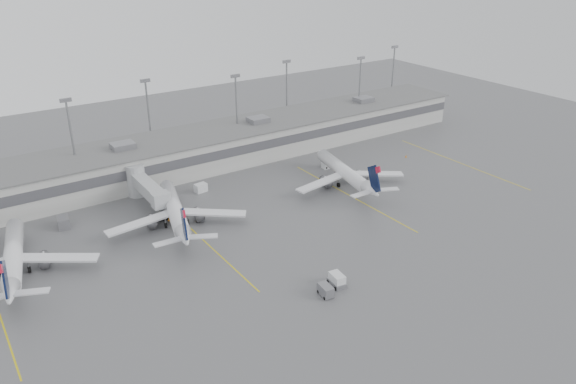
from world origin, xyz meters
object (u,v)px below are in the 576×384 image
jet_far_left (13,258)px  jet_mid_left (175,211)px  baggage_tug (337,281)px  jet_mid_right (346,173)px

jet_far_left → jet_mid_left: size_ratio=1.01×
jet_mid_left → baggage_tug: size_ratio=8.66×
jet_mid_right → baggage_tug: size_ratio=8.58×
jet_mid_right → baggage_tug: 40.48m
jet_far_left → jet_mid_left: 29.14m
jet_far_left → baggage_tug: jet_far_left is taller
jet_far_left → baggage_tug: (42.10, -32.36, -2.21)m
baggage_tug → jet_mid_left: bearing=117.7°
jet_far_left → jet_mid_left: jet_mid_left is taller
jet_mid_left → jet_mid_right: 39.71m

